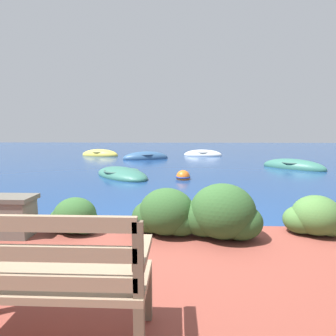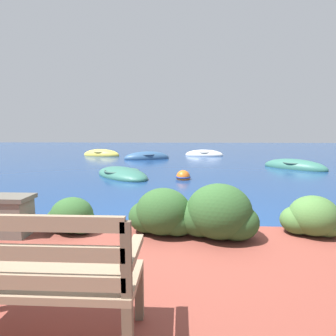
# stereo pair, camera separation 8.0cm
# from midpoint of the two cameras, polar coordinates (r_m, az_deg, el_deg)

# --- Properties ---
(ground_plane) EXTENTS (80.00, 80.00, 0.00)m
(ground_plane) POSITION_cam_midpoint_polar(r_m,az_deg,el_deg) (4.13, 5.03, -15.16)
(ground_plane) COLOR navy
(park_bench) EXTENTS (1.28, 0.48, 0.93)m
(park_bench) POSITION_cam_midpoint_polar(r_m,az_deg,el_deg) (1.97, -25.32, -20.22)
(park_bench) COLOR brown
(park_bench) RESTS_ON patio_terrace
(hedge_clump_left) EXTENTS (0.73, 0.53, 0.50)m
(hedge_clump_left) POSITION_cam_midpoint_polar(r_m,az_deg,el_deg) (3.93, -19.72, -10.05)
(hedge_clump_left) COLOR #2D5628
(hedge_clump_left) RESTS_ON patio_terrace
(hedge_clump_centre) EXTENTS (0.94, 0.68, 0.64)m
(hedge_clump_centre) POSITION_cam_midpoint_polar(r_m,az_deg,el_deg) (3.63, -0.60, -10.02)
(hedge_clump_centre) COLOR #284C23
(hedge_clump_centre) RESTS_ON patio_terrace
(hedge_clump_right) EXTENTS (1.07, 0.77, 0.73)m
(hedge_clump_right) POSITION_cam_midpoint_polar(r_m,az_deg,el_deg) (3.56, 11.39, -9.90)
(hedge_clump_right) COLOR #284C23
(hedge_clump_right) RESTS_ON patio_terrace
(hedge_clump_far_right) EXTENTS (0.80, 0.57, 0.54)m
(hedge_clump_far_right) POSITION_cam_midpoint_polar(r_m,az_deg,el_deg) (4.12, 29.36, -9.48)
(hedge_clump_far_right) COLOR #426B33
(hedge_clump_far_right) RESTS_ON patio_terrace
(rowboat_nearest) EXTENTS (2.87, 3.03, 0.60)m
(rowboat_nearest) POSITION_cam_midpoint_polar(r_m,az_deg,el_deg) (9.85, -9.79, -1.50)
(rowboat_nearest) COLOR #336B5B
(rowboat_nearest) RESTS_ON ground_plane
(rowboat_mid) EXTENTS (2.66, 2.78, 0.76)m
(rowboat_mid) POSITION_cam_midpoint_polar(r_m,az_deg,el_deg) (13.18, 25.92, 0.18)
(rowboat_mid) COLOR #336B5B
(rowboat_mid) RESTS_ON ground_plane
(rowboat_far) EXTENTS (3.04, 2.04, 0.83)m
(rowboat_far) POSITION_cam_midpoint_polar(r_m,az_deg,el_deg) (16.17, -4.47, 2.19)
(rowboat_far) COLOR #2D517A
(rowboat_far) RESTS_ON ground_plane
(rowboat_outer) EXTENTS (2.90, 1.73, 0.83)m
(rowboat_outer) POSITION_cam_midpoint_polar(r_m,az_deg,el_deg) (18.98, -14.18, 2.78)
(rowboat_outer) COLOR #DBC64C
(rowboat_outer) RESTS_ON ground_plane
(rowboat_distant) EXTENTS (2.79, 1.60, 0.75)m
(rowboat_distant) POSITION_cam_midpoint_polar(r_m,az_deg,el_deg) (18.72, 7.98, 2.86)
(rowboat_distant) COLOR silver
(rowboat_distant) RESTS_ON ground_plane
(mooring_buoy) EXTENTS (0.53, 0.53, 0.48)m
(mooring_buoy) POSITION_cam_midpoint_polar(r_m,az_deg,el_deg) (9.11, 3.57, -1.96)
(mooring_buoy) COLOR orange
(mooring_buoy) RESTS_ON ground_plane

